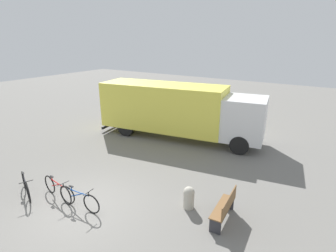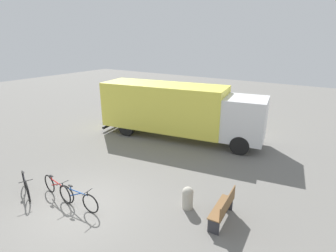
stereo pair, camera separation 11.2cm
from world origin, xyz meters
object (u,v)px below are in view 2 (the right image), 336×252
(park_bench, at_px, (224,208))
(delivery_truck, at_px, (178,109))
(bicycle_far, at_px, (78,198))
(bicycle_near, at_px, (26,185))
(bollard_near_bench, at_px, (188,197))
(bicycle_middle, at_px, (57,188))

(park_bench, bearing_deg, delivery_truck, 38.49)
(park_bench, bearing_deg, bicycle_far, 111.23)
(delivery_truck, distance_m, bicycle_near, 8.18)
(park_bench, bearing_deg, bollard_near_bench, 86.57)
(bollard_near_bench, bearing_deg, delivery_truck, 124.06)
(bicycle_far, distance_m, bollard_near_bench, 3.61)
(bicycle_near, xyz_separation_m, bollard_near_bench, (5.25, 2.47, 0.05))
(delivery_truck, bearing_deg, park_bench, -56.94)
(bicycle_far, relative_size, bollard_near_bench, 2.28)
(park_bench, distance_m, bicycle_middle, 5.74)
(delivery_truck, bearing_deg, bicycle_middle, -102.53)
(park_bench, distance_m, bicycle_near, 6.95)
(delivery_truck, xyz_separation_m, bicycle_middle, (-0.45, -7.44, -1.29))
(delivery_truck, height_order, bollard_near_bench, delivery_truck)
(bicycle_far, xyz_separation_m, bollard_near_bench, (3.02, 1.97, 0.05))
(park_bench, relative_size, bollard_near_bench, 1.87)
(bicycle_middle, bearing_deg, bicycle_far, 7.39)
(bicycle_near, relative_size, bicycle_far, 0.94)
(park_bench, height_order, bicycle_far, park_bench)
(delivery_truck, height_order, park_bench, delivery_truck)
(delivery_truck, relative_size, park_bench, 6.43)
(delivery_truck, xyz_separation_m, bicycle_near, (-1.56, -7.92, -1.29))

